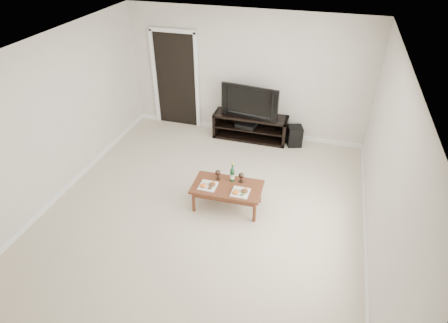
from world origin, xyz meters
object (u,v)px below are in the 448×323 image
at_px(media_console, 250,127).
at_px(subwoofer, 295,136).
at_px(television, 251,100).
at_px(coffee_table, 227,196).

height_order(media_console, subwoofer, media_console).
relative_size(television, subwoofer, 2.81).
xyz_separation_m(media_console, subwoofer, (0.94, -0.01, -0.06)).
height_order(media_console, television, television).
bearing_deg(television, subwoofer, 6.59).
height_order(subwoofer, coffee_table, subwoofer).
bearing_deg(media_console, coffee_table, -86.40).
xyz_separation_m(subwoofer, coffee_table, (-0.80, -2.29, -0.00)).
bearing_deg(media_console, television, 0.00).
height_order(television, subwoofer, television).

